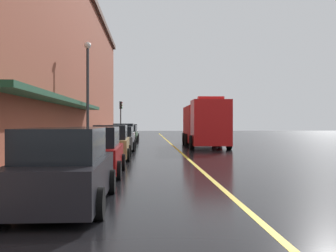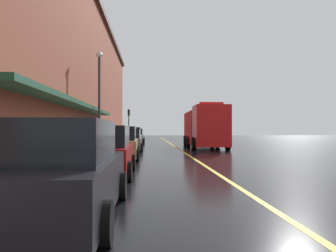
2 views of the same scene
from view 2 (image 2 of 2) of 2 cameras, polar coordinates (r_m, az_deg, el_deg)
The scene contains 17 objects.
ground_plane at distance 29.47m, azimuth 1.32°, elevation -3.75°, with size 112.00×112.00×0.00m, color black.
sidewalk_left at distance 29.59m, azimuth -10.75°, elevation -3.58°, with size 2.40×70.00×0.15m, color #ADA8A0.
lane_center_stripe at distance 29.47m, azimuth 1.32°, elevation -3.74°, with size 0.16×70.00×0.01m, color gold.
brick_building_left at distance 31.01m, azimuth -25.44°, elevation 9.58°, with size 14.18×64.00×14.12m.
parked_car_0 at distance 6.03m, azimuth -18.46°, elevation -8.03°, with size 2.09×4.65×1.77m.
parked_car_1 at distance 11.21m, azimuth -11.40°, elevation -4.69°, with size 2.05×4.44×1.73m.
parked_car_2 at distance 17.35m, azimuth -8.44°, elevation -3.20°, with size 2.03×4.88×1.76m.
parked_car_3 at distance 23.87m, azimuth -7.13°, elevation -2.64°, with size 2.14×4.73×1.61m.
parked_car_4 at distance 29.45m, azimuth -6.52°, elevation -2.11°, with size 2.01×4.48×1.80m.
parked_car_5 at distance 35.33m, azimuth -6.00°, elevation -1.98°, with size 2.19×4.43×1.63m.
parked_car_6 at distance 40.52m, azimuth -5.71°, elevation -1.76°, with size 2.14×4.49×1.70m.
fire_truck at distance 27.84m, azimuth 6.52°, elevation -0.29°, with size 3.03×9.16×3.70m.
parking_meter_0 at distance 26.28m, azimuth -9.78°, elevation -1.80°, with size 0.14×0.18×1.33m.
parking_meter_1 at distance 40.64m, azimuth -7.57°, elevation -1.39°, with size 0.14×0.18×1.33m.
parking_meter_2 at distance 19.36m, azimuth -12.03°, elevation -2.23°, with size 0.14×0.18×1.33m.
street_lamp_left at distance 22.95m, azimuth -12.25°, elevation 6.38°, with size 0.44×0.44×6.94m.
traffic_light_near at distance 45.50m, azimuth -7.06°, elevation 1.34°, with size 0.38×0.36×4.30m.
Camera 2 is at (-2.49, -4.32, 1.61)m, focal length 33.94 mm.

